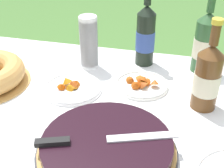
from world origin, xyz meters
name	(u,v)px	position (x,y,z in m)	size (l,w,h in m)	color
garden_table	(50,132)	(0.00, 0.00, 0.66)	(1.52, 1.08, 0.72)	brown
tablecloth	(48,119)	(0.00, 0.00, 0.71)	(1.53, 1.09, 0.10)	white
berry_tart	(107,149)	(0.23, -0.13, 0.75)	(0.38, 0.38, 0.06)	#38383D
serving_knife	(95,139)	(0.20, -0.14, 0.79)	(0.36, 0.15, 0.01)	silver
cup_stack	(89,42)	(0.03, 0.35, 0.83)	(0.07, 0.07, 0.21)	white
cider_bottle_green	(205,43)	(0.48, 0.43, 0.85)	(0.09, 0.09, 0.32)	#2D562D
cider_bottle_amber	(207,77)	(0.48, 0.17, 0.84)	(0.09, 0.09, 0.31)	brown
juice_bottle_red	(145,35)	(0.24, 0.44, 0.85)	(0.08, 0.08, 0.33)	black
snack_plate_left	(142,84)	(0.26, 0.25, 0.74)	(0.20, 0.20, 0.06)	white
snack_plate_far	(72,87)	(0.03, 0.16, 0.74)	(0.22, 0.22, 0.05)	white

